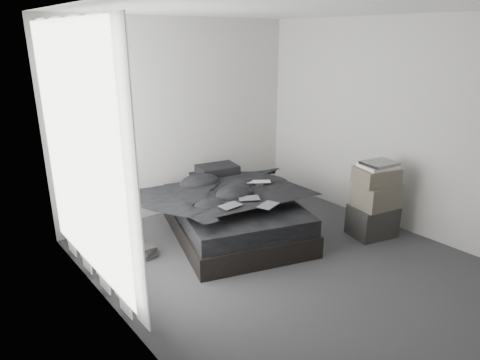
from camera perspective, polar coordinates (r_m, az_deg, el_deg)
floor at (r=4.79m, az=6.08°, el=-10.96°), size 3.60×4.20×0.01m
ceiling at (r=4.18m, az=7.39°, el=21.82°), size 3.60×4.20×0.01m
wall_back at (r=5.93m, az=-7.93°, el=8.20°), size 3.60×0.01×2.60m
wall_left at (r=3.33m, az=-15.87°, el=-0.66°), size 0.01×4.20×2.60m
wall_right at (r=5.70m, az=19.70°, el=6.85°), size 0.01×4.20×2.60m
window_left at (r=4.13m, az=-20.64°, el=3.31°), size 0.02×2.00×2.30m
curtain_left at (r=4.17m, az=-19.88°, el=2.50°), size 0.06×2.12×2.48m
bed at (r=5.35m, az=-0.76°, el=-5.98°), size 1.91×2.21×0.25m
mattress at (r=5.26m, az=-0.77°, el=-3.74°), size 1.85×2.14×0.20m
duvet at (r=5.15m, az=-0.61°, el=-1.77°), size 1.80×1.94×0.22m
pillow_lower at (r=5.84m, az=-3.66°, el=0.23°), size 0.65×0.53×0.13m
pillow_upper at (r=5.80m, az=-3.04°, el=1.40°), size 0.59×0.46×0.12m
laptop at (r=5.31m, az=2.54°, el=0.24°), size 0.36×0.33×0.02m
comic_a at (r=4.64m, az=-1.29°, el=-2.65°), size 0.25×0.17×0.01m
comic_b at (r=4.84m, az=1.20°, el=-1.62°), size 0.28×0.25×0.01m
comic_c at (r=4.65m, az=3.81°, el=-2.46°), size 0.27×0.22×0.01m
side_stand at (r=5.11m, az=-16.41°, el=-5.86°), size 0.36×0.36×0.61m
papers at (r=4.99m, az=-16.61°, el=-2.64°), size 0.25×0.19×0.01m
floor_books at (r=4.97m, az=-12.36°, el=-9.21°), size 0.17×0.22×0.14m
box_lower at (r=5.56m, az=17.21°, el=-5.20°), size 0.60×0.53×0.38m
box_mid at (r=5.43m, az=17.71°, el=-1.97°), size 0.55×0.47×0.29m
box_upper at (r=5.35m, az=17.71°, el=0.52°), size 0.55×0.50×0.20m
art_book_white at (r=5.32m, az=17.93°, el=1.77°), size 0.46×0.41×0.04m
art_book_snake at (r=5.31m, az=18.14°, el=2.14°), size 0.43×0.36×0.04m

